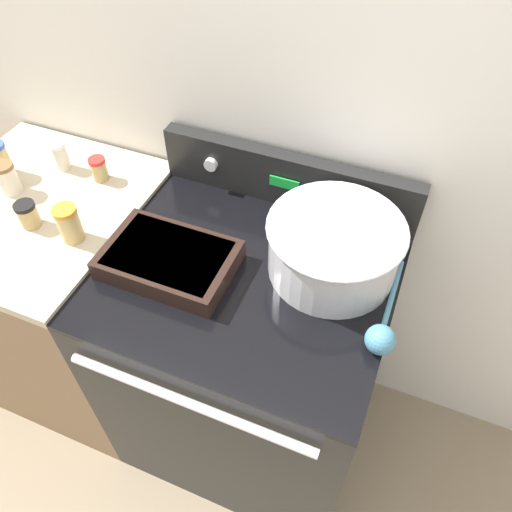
% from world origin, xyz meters
% --- Properties ---
extents(ground_plane, '(12.00, 12.00, 0.00)m').
position_xyz_m(ground_plane, '(0.00, 0.00, 0.00)').
color(ground_plane, gray).
extents(kitchen_wall, '(8.00, 0.05, 2.50)m').
position_xyz_m(kitchen_wall, '(0.00, 0.72, 1.25)').
color(kitchen_wall, silver).
rests_on(kitchen_wall, ground_plane).
extents(stove_range, '(0.78, 0.71, 0.92)m').
position_xyz_m(stove_range, '(0.00, 0.34, 0.46)').
color(stove_range, black).
rests_on(stove_range, ground_plane).
extents(control_panel, '(0.78, 0.07, 0.17)m').
position_xyz_m(control_panel, '(0.00, 0.66, 1.00)').
color(control_panel, black).
rests_on(control_panel, stove_range).
extents(side_counter, '(0.64, 0.68, 0.93)m').
position_xyz_m(side_counter, '(-0.71, 0.34, 0.46)').
color(side_counter, '#896B4C').
rests_on(side_counter, ground_plane).
extents(mixing_bowl, '(0.36, 0.36, 0.16)m').
position_xyz_m(mixing_bowl, '(0.20, 0.44, 1.01)').
color(mixing_bowl, silver).
rests_on(mixing_bowl, stove_range).
extents(casserole_dish, '(0.34, 0.23, 0.06)m').
position_xyz_m(casserole_dish, '(-0.20, 0.28, 0.95)').
color(casserole_dish, black).
rests_on(casserole_dish, stove_range).
extents(ladle, '(0.07, 0.32, 0.07)m').
position_xyz_m(ladle, '(0.38, 0.26, 0.95)').
color(ladle, teal).
rests_on(ladle, stove_range).
extents(spice_jar_orange_cap, '(0.07, 0.07, 0.11)m').
position_xyz_m(spice_jar_orange_cap, '(-0.50, 0.27, 0.98)').
color(spice_jar_orange_cap, tan).
rests_on(spice_jar_orange_cap, side_counter).
extents(spice_jar_red_cap, '(0.05, 0.05, 0.08)m').
position_xyz_m(spice_jar_red_cap, '(-0.58, 0.52, 0.97)').
color(spice_jar_red_cap, tan).
rests_on(spice_jar_red_cap, side_counter).
extents(spice_jar_black_cap, '(0.06, 0.06, 0.08)m').
position_xyz_m(spice_jar_black_cap, '(-0.64, 0.27, 0.97)').
color(spice_jar_black_cap, tan).
rests_on(spice_jar_black_cap, side_counter).
extents(spice_jar_white_cap, '(0.05, 0.05, 0.09)m').
position_xyz_m(spice_jar_white_cap, '(-0.72, 0.52, 0.98)').
color(spice_jar_white_cap, beige).
rests_on(spice_jar_white_cap, side_counter).
extents(spice_jar_brown_cap, '(0.07, 0.07, 0.10)m').
position_xyz_m(spice_jar_brown_cap, '(-0.79, 0.37, 0.98)').
color(spice_jar_brown_cap, beige).
rests_on(spice_jar_brown_cap, side_counter).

